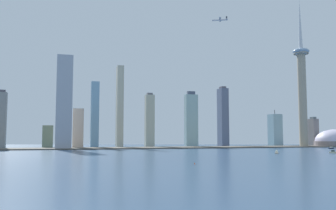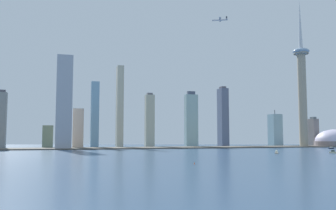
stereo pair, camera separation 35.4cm
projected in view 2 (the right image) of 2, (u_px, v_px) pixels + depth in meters
The scene contains 19 objects.
waterfront_pier at pixel (190, 147), 698.53m from camera, with size 852.68×75.06×2.02m, color #555148.
observation_tower at pixel (302, 82), 769.68m from camera, with size 34.79×34.79×321.39m.
stadium_dome at pixel (334, 142), 790.72m from camera, with size 82.75×82.75×51.70m.
skyscraper_0 at pixel (275, 130), 860.51m from camera, with size 24.61×27.29×86.15m.
skyscraper_1 at pixel (223, 117), 833.96m from camera, with size 18.06×26.78×138.68m.
skyscraper_2 at pixel (120, 106), 731.31m from camera, with size 12.93×22.91×166.74m.
skyscraper_3 at pixel (64, 102), 622.02m from camera, with size 27.10×18.58×163.96m.
skyscraper_4 at pixel (314, 132), 832.25m from camera, with size 14.29×21.38×67.62m.
skyscraper_5 at pixel (191, 120), 767.32m from camera, with size 26.56×15.47×119.21m.
skyscraper_6 at pixel (95, 115), 713.16m from camera, with size 15.90×18.50×131.44m.
skyscraper_7 at pixel (78, 128), 671.38m from camera, with size 19.55×15.95×74.45m.
skyscraper_8 at pixel (150, 120), 767.84m from camera, with size 18.84×15.82×115.88m.
skyscraper_9 at pixel (1, 120), 662.21m from camera, with size 16.36×14.51×108.93m.
skyscraper_10 at pixel (48, 137), 688.83m from camera, with size 19.41×16.02×43.51m.
boat_2 at pixel (331, 148), 644.16m from camera, with size 9.68×4.78×3.85m.
boat_3 at pixel (277, 152), 468.70m from camera, with size 10.51×12.06×7.05m.
boat_4 at pixel (333, 152), 478.57m from camera, with size 6.64×9.31×4.11m.
channel_buoy_0 at pixel (194, 163), 287.80m from camera, with size 1.00×1.00×1.54m, color #E54C19.
airplane at pixel (220, 20), 647.08m from camera, with size 27.18×25.11×7.55m.
Camera 2 is at (-239.93, -217.73, 22.29)m, focal length 38.31 mm.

